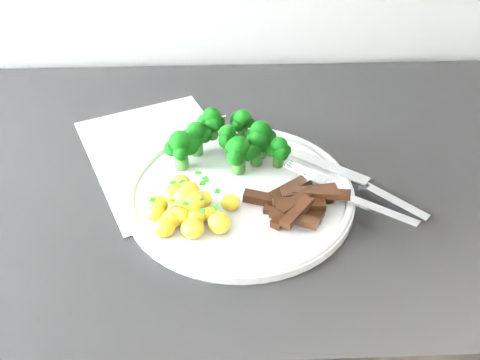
{
  "coord_description": "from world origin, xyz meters",
  "views": [
    {
      "loc": [
        -0.11,
        1.04,
        1.41
      ],
      "look_at": [
        -0.09,
        1.61,
        0.94
      ],
      "focal_mm": 43.56,
      "sensor_mm": 36.0,
      "label": 1
    }
  ],
  "objects_px": {
    "recipe_paper": "(163,156)",
    "beef_strips": "(296,203)",
    "potatoes": "(188,206)",
    "knife": "(375,192)",
    "fork": "(351,197)",
    "plate": "(240,193)",
    "broccoli": "(228,139)"
  },
  "relations": [
    {
      "from": "recipe_paper",
      "to": "knife",
      "type": "relative_size",
      "value": 2.03
    },
    {
      "from": "plate",
      "to": "knife",
      "type": "distance_m",
      "value": 0.18
    },
    {
      "from": "fork",
      "to": "knife",
      "type": "xyz_separation_m",
      "value": [
        0.04,
        0.02,
        -0.01
      ]
    },
    {
      "from": "broccoli",
      "to": "fork",
      "type": "distance_m",
      "value": 0.18
    },
    {
      "from": "broccoli",
      "to": "knife",
      "type": "bearing_deg",
      "value": -21.92
    },
    {
      "from": "beef_strips",
      "to": "knife",
      "type": "relative_size",
      "value": 0.84
    },
    {
      "from": "potatoes",
      "to": "fork",
      "type": "distance_m",
      "value": 0.21
    },
    {
      "from": "plate",
      "to": "beef_strips",
      "type": "xyz_separation_m",
      "value": [
        0.07,
        -0.04,
        0.01
      ]
    },
    {
      "from": "potatoes",
      "to": "fork",
      "type": "height_order",
      "value": "potatoes"
    },
    {
      "from": "potatoes",
      "to": "recipe_paper",
      "type": "bearing_deg",
      "value": 106.7
    },
    {
      "from": "potatoes",
      "to": "beef_strips",
      "type": "xyz_separation_m",
      "value": [
        0.13,
        0.01,
        -0.01
      ]
    },
    {
      "from": "plate",
      "to": "broccoli",
      "type": "height_order",
      "value": "broccoli"
    },
    {
      "from": "beef_strips",
      "to": "knife",
      "type": "height_order",
      "value": "beef_strips"
    },
    {
      "from": "broccoli",
      "to": "beef_strips",
      "type": "height_order",
      "value": "broccoli"
    },
    {
      "from": "plate",
      "to": "broccoli",
      "type": "distance_m",
      "value": 0.08
    },
    {
      "from": "knife",
      "to": "potatoes",
      "type": "bearing_deg",
      "value": -170.77
    },
    {
      "from": "recipe_paper",
      "to": "beef_strips",
      "type": "relative_size",
      "value": 2.42
    },
    {
      "from": "potatoes",
      "to": "knife",
      "type": "bearing_deg",
      "value": 9.23
    },
    {
      "from": "plate",
      "to": "fork",
      "type": "distance_m",
      "value": 0.14
    },
    {
      "from": "fork",
      "to": "recipe_paper",
      "type": "bearing_deg",
      "value": 154.41
    },
    {
      "from": "broccoli",
      "to": "fork",
      "type": "xyz_separation_m",
      "value": [
        0.15,
        -0.1,
        -0.03
      ]
    },
    {
      "from": "potatoes",
      "to": "beef_strips",
      "type": "relative_size",
      "value": 0.86
    },
    {
      "from": "recipe_paper",
      "to": "broccoli",
      "type": "relative_size",
      "value": 1.92
    },
    {
      "from": "potatoes",
      "to": "knife",
      "type": "relative_size",
      "value": 0.72
    },
    {
      "from": "recipe_paper",
      "to": "fork",
      "type": "xyz_separation_m",
      "value": [
        0.25,
        -0.12,
        0.02
      ]
    },
    {
      "from": "recipe_paper",
      "to": "potatoes",
      "type": "xyz_separation_m",
      "value": [
        0.04,
        -0.14,
        0.02
      ]
    },
    {
      "from": "plate",
      "to": "knife",
      "type": "height_order",
      "value": "knife"
    },
    {
      "from": "plate",
      "to": "knife",
      "type": "bearing_deg",
      "value": -1.62
    },
    {
      "from": "recipe_paper",
      "to": "broccoli",
      "type": "distance_m",
      "value": 0.11
    },
    {
      "from": "beef_strips",
      "to": "fork",
      "type": "height_order",
      "value": "beef_strips"
    },
    {
      "from": "plate",
      "to": "beef_strips",
      "type": "distance_m",
      "value": 0.08
    },
    {
      "from": "knife",
      "to": "beef_strips",
      "type": "bearing_deg",
      "value": -164.08
    }
  ]
}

